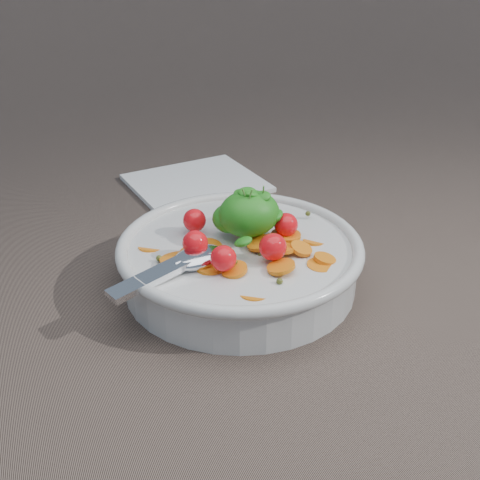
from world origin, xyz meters
name	(u,v)px	position (x,y,z in m)	size (l,w,h in m)	color
ground	(221,278)	(0.00, 0.00, 0.00)	(6.00, 6.00, 0.00)	#6E5B4F
bowl	(240,259)	(0.01, -0.02, 0.03)	(0.26, 0.24, 0.10)	silver
napkin	(196,183)	(0.05, 0.24, 0.00)	(0.17, 0.15, 0.01)	white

